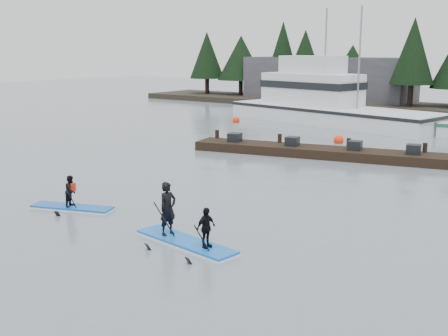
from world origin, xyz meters
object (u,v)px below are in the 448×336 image
Objects in this scene: paddleboard_solo at (72,199)px; paddleboard_duo at (183,226)px; fishing_boat_large at (326,113)px; floating_dock at (327,153)px.

paddleboard_solo is 0.84× the size of paddleboard_duo.
paddleboard_duo is at bearing -24.91° from paddleboard_solo.
fishing_boat_large is at bearing 76.90° from paddleboard_solo.
floating_dock is 15.68m from paddleboard_duo.
paddleboard_duo reaches higher than paddleboard_solo.
fishing_boat_large reaches higher than paddleboard_duo.
fishing_boat_large is 1.22× the size of floating_dock.
paddleboard_solo reaches higher than floating_dock.
fishing_boat_large is 30.49m from paddleboard_duo.
paddleboard_duo is at bearing -92.52° from floating_dock.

